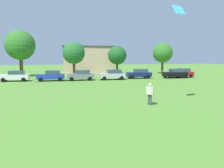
{
  "coord_description": "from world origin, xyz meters",
  "views": [
    {
      "loc": [
        1.33,
        -0.83,
        3.82
      ],
      "look_at": [
        4.01,
        11.88,
        2.25
      ],
      "focal_mm": 36.0,
      "sensor_mm": 36.0,
      "label": 1
    }
  ],
  "objects_px": {
    "parked_car_silver_3": "(113,75)",
    "tree_center": "(74,53)",
    "tree_right": "(117,55)",
    "tree_far_right": "(163,53)",
    "parked_car_gray_2": "(81,75)",
    "parked_car_white_0": "(15,76)",
    "tree_left": "(20,45)",
    "parked_car_red_6": "(182,73)",
    "adult_bystander": "(150,92)",
    "parked_car_navy_4": "(139,74)",
    "parked_car_black_5": "(175,73)",
    "kite": "(178,10)",
    "parked_car_blue_1": "(51,76)"
  },
  "relations": [
    {
      "from": "parked_car_blue_1",
      "to": "parked_car_gray_2",
      "type": "bearing_deg",
      "value": 179.74
    },
    {
      "from": "adult_bystander",
      "to": "parked_car_navy_4",
      "type": "bearing_deg",
      "value": -29.8
    },
    {
      "from": "tree_right",
      "to": "parked_car_blue_1",
      "type": "bearing_deg",
      "value": -144.47
    },
    {
      "from": "parked_car_black_5",
      "to": "tree_far_right",
      "type": "height_order",
      "value": "tree_far_right"
    },
    {
      "from": "parked_car_blue_1",
      "to": "parked_car_gray_2",
      "type": "relative_size",
      "value": 1.0
    },
    {
      "from": "parked_car_navy_4",
      "to": "parked_car_red_6",
      "type": "height_order",
      "value": "same"
    },
    {
      "from": "parked_car_red_6",
      "to": "tree_center",
      "type": "bearing_deg",
      "value": -18.65
    },
    {
      "from": "parked_car_silver_3",
      "to": "tree_center",
      "type": "relative_size",
      "value": 0.64
    },
    {
      "from": "parked_car_blue_1",
      "to": "parked_car_red_6",
      "type": "relative_size",
      "value": 1.0
    },
    {
      "from": "parked_car_white_0",
      "to": "tree_center",
      "type": "distance_m",
      "value": 12.47
    },
    {
      "from": "parked_car_gray_2",
      "to": "tree_far_right",
      "type": "bearing_deg",
      "value": -150.03
    },
    {
      "from": "tree_left",
      "to": "tree_center",
      "type": "xyz_separation_m",
      "value": [
        10.09,
        -1.92,
        -1.46
      ]
    },
    {
      "from": "parked_car_white_0",
      "to": "tree_right",
      "type": "distance_m",
      "value": 20.64
    },
    {
      "from": "parked_car_black_5",
      "to": "tree_left",
      "type": "height_order",
      "value": "tree_left"
    },
    {
      "from": "parked_car_white_0",
      "to": "parked_car_red_6",
      "type": "bearing_deg",
      "value": -178.7
    },
    {
      "from": "tree_right",
      "to": "tree_far_right",
      "type": "relative_size",
      "value": 0.87
    },
    {
      "from": "parked_car_silver_3",
      "to": "parked_car_red_6",
      "type": "bearing_deg",
      "value": -174.34
    },
    {
      "from": "parked_car_blue_1",
      "to": "tree_left",
      "type": "height_order",
      "value": "tree_left"
    },
    {
      "from": "kite",
      "to": "adult_bystander",
      "type": "bearing_deg",
      "value": -169.49
    },
    {
      "from": "parked_car_black_5",
      "to": "parked_car_red_6",
      "type": "bearing_deg",
      "value": -156.12
    },
    {
      "from": "adult_bystander",
      "to": "tree_center",
      "type": "distance_m",
      "value": 28.68
    },
    {
      "from": "parked_car_white_0",
      "to": "parked_car_blue_1",
      "type": "bearing_deg",
      "value": 173.6
    },
    {
      "from": "adult_bystander",
      "to": "tree_right",
      "type": "distance_m",
      "value": 29.88
    },
    {
      "from": "parked_car_gray_2",
      "to": "tree_right",
      "type": "xyz_separation_m",
      "value": [
        8.24,
        9.26,
        3.25
      ]
    },
    {
      "from": "adult_bystander",
      "to": "parked_car_white_0",
      "type": "bearing_deg",
      "value": 21.21
    },
    {
      "from": "parked_car_black_5",
      "to": "tree_center",
      "type": "xyz_separation_m",
      "value": [
        -17.79,
        7.34,
        3.7
      ]
    },
    {
      "from": "tree_center",
      "to": "tree_far_right",
      "type": "bearing_deg",
      "value": 9.16
    },
    {
      "from": "tree_far_right",
      "to": "parked_car_blue_1",
      "type": "bearing_deg",
      "value": -155.16
    },
    {
      "from": "parked_car_black_5",
      "to": "parked_car_red_6",
      "type": "relative_size",
      "value": 1.0
    },
    {
      "from": "parked_car_gray_2",
      "to": "parked_car_white_0",
      "type": "bearing_deg",
      "value": -3.6
    },
    {
      "from": "parked_car_black_5",
      "to": "tree_far_right",
      "type": "distance_m",
      "value": 11.48
    },
    {
      "from": "parked_car_navy_4",
      "to": "parked_car_red_6",
      "type": "bearing_deg",
      "value": -179.56
    },
    {
      "from": "kite",
      "to": "parked_car_white_0",
      "type": "distance_m",
      "value": 27.17
    },
    {
      "from": "parked_car_gray_2",
      "to": "parked_car_blue_1",
      "type": "bearing_deg",
      "value": -0.26
    },
    {
      "from": "parked_car_blue_1",
      "to": "kite",
      "type": "bearing_deg",
      "value": 119.54
    },
    {
      "from": "kite",
      "to": "parked_car_navy_4",
      "type": "distance_m",
      "value": 22.33
    },
    {
      "from": "tree_right",
      "to": "parked_car_gray_2",
      "type": "bearing_deg",
      "value": -131.69
    },
    {
      "from": "parked_car_navy_4",
      "to": "tree_center",
      "type": "height_order",
      "value": "tree_center"
    },
    {
      "from": "kite",
      "to": "tree_right",
      "type": "xyz_separation_m",
      "value": [
        1.75,
        28.97,
        -3.42
      ]
    },
    {
      "from": "parked_car_blue_1",
      "to": "adult_bystander",
      "type": "bearing_deg",
      "value": 113.36
    },
    {
      "from": "parked_car_gray_2",
      "to": "tree_far_right",
      "type": "height_order",
      "value": "tree_far_right"
    },
    {
      "from": "tree_center",
      "to": "parked_car_black_5",
      "type": "bearing_deg",
      "value": -22.41
    },
    {
      "from": "tree_left",
      "to": "parked_car_red_6",
      "type": "bearing_deg",
      "value": -16.03
    },
    {
      "from": "parked_car_white_0",
      "to": "parked_car_silver_3",
      "type": "relative_size",
      "value": 1.0
    },
    {
      "from": "parked_car_gray_2",
      "to": "tree_right",
      "type": "bearing_deg",
      "value": -131.69
    },
    {
      "from": "parked_car_silver_3",
      "to": "tree_center",
      "type": "height_order",
      "value": "tree_center"
    },
    {
      "from": "parked_car_black_5",
      "to": "tree_center",
      "type": "distance_m",
      "value": 19.6
    },
    {
      "from": "tree_left",
      "to": "parked_car_silver_3",
      "type": "bearing_deg",
      "value": -31.37
    },
    {
      "from": "tree_left",
      "to": "tree_far_right",
      "type": "xyz_separation_m",
      "value": [
        30.15,
        1.32,
        -1.32
      ]
    },
    {
      "from": "parked_car_silver_3",
      "to": "parked_car_red_6",
      "type": "xyz_separation_m",
      "value": [
        13.46,
        1.33,
        0.0
      ]
    }
  ]
}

